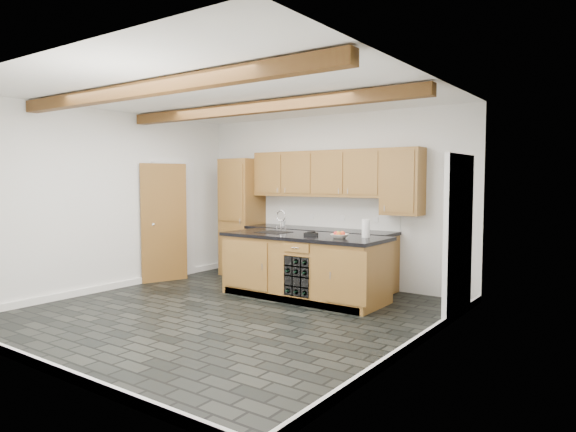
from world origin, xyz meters
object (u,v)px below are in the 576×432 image
object	(u,v)px
kitchen_scale	(311,234)
fruit_bowl	(340,236)
paper_towel	(366,228)
island	(304,266)

from	to	relation	value
kitchen_scale	fruit_bowl	distance (m)	0.49
fruit_bowl	paper_towel	xyz separation A→B (m)	(0.25, 0.28, 0.10)
island	fruit_bowl	distance (m)	0.82
kitchen_scale	fruit_bowl	xyz separation A→B (m)	(0.49, -0.04, 0.00)
paper_towel	fruit_bowl	bearing A→B (deg)	-131.78
island	paper_towel	size ratio (longest dim) A/B	9.87
island	kitchen_scale	xyz separation A→B (m)	(0.16, -0.06, 0.49)
island	fruit_bowl	size ratio (longest dim) A/B	10.37
fruit_bowl	kitchen_scale	bearing A→B (deg)	175.63
kitchen_scale	island	bearing A→B (deg)	141.62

